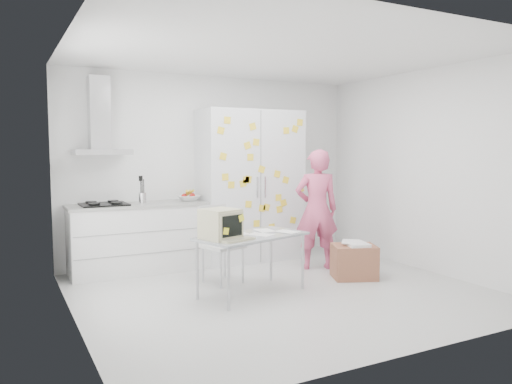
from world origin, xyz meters
name	(u,v)px	position (x,y,z in m)	size (l,w,h in m)	color
floor	(281,292)	(0.00, 0.00, -0.01)	(4.50, 4.00, 0.02)	silver
walls	(253,172)	(0.00, 0.72, 1.35)	(4.52, 4.01, 2.70)	white
ceiling	(282,53)	(0.00, 0.00, 2.70)	(4.50, 4.00, 0.02)	white
counter_run	(140,237)	(-1.20, 1.70, 0.47)	(1.84, 0.63, 1.28)	white
range_hood	(100,124)	(-1.65, 1.84, 1.96)	(0.70, 0.48, 1.01)	silver
tall_cabinet	(250,186)	(0.45, 1.67, 1.10)	(1.50, 0.68, 2.20)	silver
person	(317,209)	(1.00, 0.75, 0.82)	(0.60, 0.39, 1.63)	#D5527A
desk	(233,230)	(-0.60, 0.03, 0.76)	(1.38, 0.96, 1.00)	#9A9EA4
chair	(219,239)	(-0.46, 0.74, 0.54)	(0.53, 0.53, 0.95)	silver
cardboard_box	(354,261)	(1.13, 0.09, 0.22)	(0.66, 0.60, 0.47)	#9B5F43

